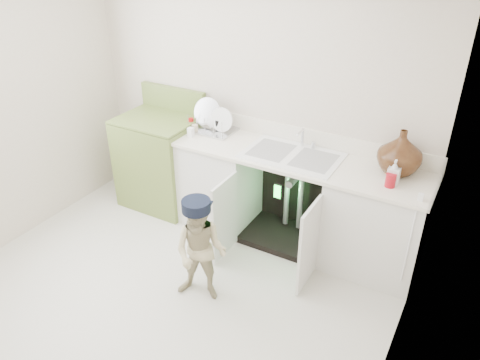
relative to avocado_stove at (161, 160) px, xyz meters
name	(u,v)px	position (x,y,z in m)	size (l,w,h in m)	color
ground	(167,294)	(0.92, -1.18, -0.50)	(3.50, 3.50, 0.00)	#B8B1A1
room_shell	(153,160)	(0.92, -1.18, 0.75)	(6.00, 5.50, 1.26)	beige
counter_run	(294,196)	(1.51, 0.03, -0.01)	(2.44, 1.02, 1.27)	silver
avocado_stove	(161,160)	(0.00, 0.00, 0.00)	(0.78, 0.65, 1.21)	olive
repair_worker	(201,250)	(1.19, -1.04, -0.04)	(0.60, 0.94, 0.90)	beige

